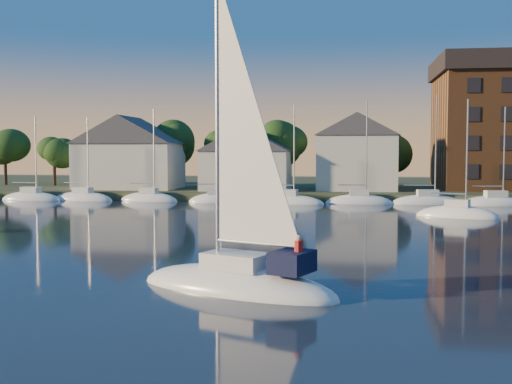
% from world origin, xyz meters
% --- Properties ---
extents(ground, '(260.00, 260.00, 0.00)m').
position_xyz_m(ground, '(0.00, 0.00, 0.00)').
color(ground, black).
rests_on(ground, ground).
extents(shoreline_land, '(160.00, 50.00, 2.00)m').
position_xyz_m(shoreline_land, '(0.00, 75.00, 0.00)').
color(shoreline_land, '#343C23').
rests_on(shoreline_land, ground).
extents(wooden_dock, '(120.00, 3.00, 1.00)m').
position_xyz_m(wooden_dock, '(0.00, 52.00, 0.00)').
color(wooden_dock, brown).
rests_on(wooden_dock, ground).
extents(clubhouse_west, '(13.65, 9.45, 9.64)m').
position_xyz_m(clubhouse_west, '(-22.00, 58.00, 5.93)').
color(clubhouse_west, silver).
rests_on(clubhouse_west, shoreline_land).
extents(clubhouse_centre, '(11.55, 8.40, 8.08)m').
position_xyz_m(clubhouse_centre, '(-6.00, 57.00, 5.13)').
color(clubhouse_centre, silver).
rests_on(clubhouse_centre, shoreline_land).
extents(clubhouse_east, '(10.50, 8.40, 9.80)m').
position_xyz_m(clubhouse_east, '(8.00, 59.00, 6.00)').
color(clubhouse_east, silver).
rests_on(clubhouse_east, shoreline_land).
extents(tree_line, '(93.40, 5.40, 8.90)m').
position_xyz_m(tree_line, '(2.00, 63.00, 7.18)').
color(tree_line, '#352518').
rests_on(tree_line, shoreline_land).
extents(moored_fleet, '(95.50, 2.40, 12.05)m').
position_xyz_m(moored_fleet, '(4.00, 49.00, 0.10)').
color(moored_fleet, white).
rests_on(moored_fleet, ground).
extents(hero_sailboat, '(10.21, 6.64, 15.05)m').
position_xyz_m(hero_sailboat, '(2.29, 2.53, 0.62)').
color(hero_sailboat, white).
rests_on(hero_sailboat, ground).
extents(drifting_sailboat_right, '(7.85, 4.98, 11.78)m').
position_xyz_m(drifting_sailboat_right, '(16.83, 35.58, 0.10)').
color(drifting_sailboat_right, white).
rests_on(drifting_sailboat_right, ground).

